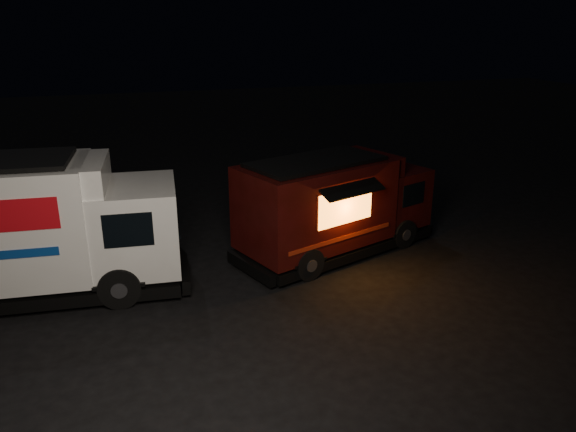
# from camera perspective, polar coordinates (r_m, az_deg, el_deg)

# --- Properties ---
(ground) EXTENTS (80.00, 80.00, 0.00)m
(ground) POSITION_cam_1_polar(r_m,az_deg,el_deg) (12.11, -2.17, -10.64)
(ground) COLOR black
(ground) RESTS_ON ground
(white_truck) EXTENTS (7.33, 3.09, 3.24)m
(white_truck) POSITION_cam_1_polar(r_m,az_deg,el_deg) (13.88, -25.30, -1.19)
(white_truck) COLOR white
(white_truck) RESTS_ON ground
(red_truck) EXTENTS (6.16, 3.92, 2.69)m
(red_truck) POSITION_cam_1_polar(r_m,az_deg,el_deg) (15.11, 5.01, 1.20)
(red_truck) COLOR #390B0A
(red_truck) RESTS_ON ground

